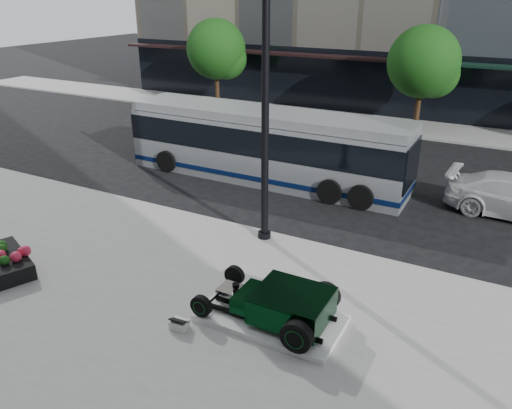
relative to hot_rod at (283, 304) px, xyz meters
The scene contains 9 objects.
ground 6.66m from the hot_rod, 107.45° to the left, with size 120.00×120.00×0.00m, color black.
sidewalk_far 20.43m from the hot_rod, 95.58° to the left, with size 70.00×4.00×0.12m, color gray.
street_trees 19.65m from the hot_rod, 92.48° to the left, with size 29.80×3.80×5.70m.
display_plinth 0.60m from the hot_rod, behind, with size 3.40×1.80×0.15m, color silver.
hot_rod is the anchor object (origin of this frame).
info_plaque 2.48m from the hot_rod, 148.31° to the right, with size 0.42×0.33×0.31m.
lamppost 5.41m from the hot_rod, 122.83° to the left, with size 0.41×0.41×7.50m.
flower_planter 8.18m from the hot_rod, 169.94° to the right, with size 2.50×1.91×0.73m.
transit_bus 10.38m from the hot_rod, 119.50° to the left, with size 12.12×2.88×2.92m.
Camera 1 is at (6.02, -15.21, 7.43)m, focal length 35.00 mm.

